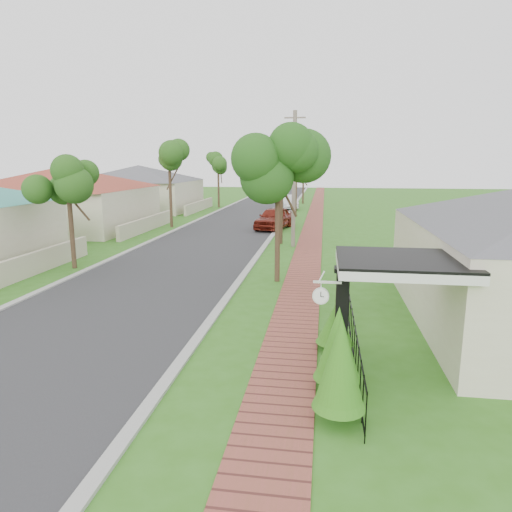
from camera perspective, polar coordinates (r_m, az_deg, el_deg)
The scene contains 16 objects.
ground at distance 13.10m, azimuth -10.42°, elevation -10.50°, with size 160.00×160.00×0.00m, color #316818.
road at distance 32.60m, azimuth -4.12°, elevation 2.98°, with size 7.00×120.00×0.02m, color #28282B.
kerb_right at distance 32.01m, azimuth 2.28°, elevation 2.84°, with size 0.30×120.00×0.10m, color #9E9E99.
kerb_left at distance 33.58m, azimuth -10.21°, elevation 3.08°, with size 0.30×120.00×0.10m, color #9E9E99.
sidewalk at distance 31.84m, azimuth 6.94°, elevation 2.71°, with size 1.50×120.00×0.03m, color brown.
porch_post at distance 11.12m, azimuth 10.60°, elevation -8.40°, with size 0.48×0.48×2.52m.
picket_fence at distance 12.28m, azimuth 12.00°, elevation -9.43°, with size 0.03×8.02×1.00m.
street_trees at distance 38.92m, azimuth -1.80°, elevation 11.11°, with size 10.70×37.65×5.89m.
hedge_row at distance 10.30m, azimuth 10.17°, elevation -11.42°, with size 0.90×4.43×2.25m.
far_house_red at distance 36.85m, azimuth -22.79°, elevation 6.77°, with size 15.56×15.56×4.60m.
far_house_grey at distance 49.34m, azimuth -14.36°, elevation 8.32°, with size 15.56×15.56×4.60m.
parked_car_red at distance 34.03m, azimuth 2.27°, elevation 4.74°, with size 1.91×4.76×1.62m, color maroon.
parked_car_white at distance 49.01m, azimuth 4.21°, elevation 6.73°, with size 1.54×4.41×1.45m, color silver.
near_tree at distance 18.54m, azimuth 2.78°, elevation 11.12°, with size 2.31×2.31×5.93m.
utility_pole at distance 26.70m, azimuth 4.77°, elevation 9.54°, with size 1.20×0.24×7.75m.
station_clock at distance 10.47m, azimuth 8.17°, elevation -4.81°, with size 0.65×0.13×0.54m.
Camera 1 is at (4.07, -11.45, 4.89)m, focal length 32.00 mm.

